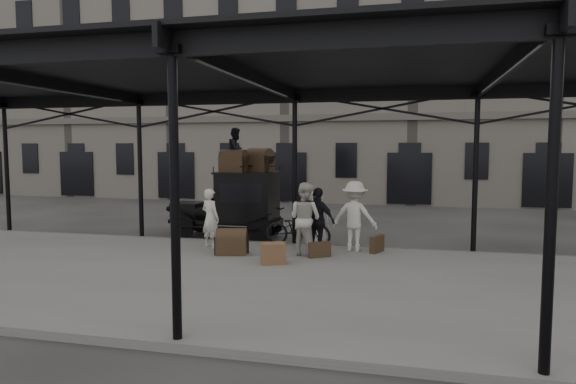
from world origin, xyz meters
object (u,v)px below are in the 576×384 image
(taxi, at_px, (239,201))
(porter_left, at_px, (210,218))
(bicycle, at_px, (298,228))
(steamer_trunk_platform, at_px, (232,244))
(steamer_trunk_roof_near, at_px, (233,163))
(porter_official, at_px, (318,221))

(taxi, relative_size, porter_left, 2.18)
(bicycle, bearing_deg, steamer_trunk_platform, 142.25)
(taxi, distance_m, steamer_trunk_platform, 3.45)
(porter_left, relative_size, steamer_trunk_roof_near, 2.03)
(taxi, bearing_deg, porter_official, -39.66)
(porter_left, distance_m, steamer_trunk_platform, 1.30)
(taxi, relative_size, steamer_trunk_platform, 4.60)
(porter_official, xyz_separation_m, steamer_trunk_platform, (-2.19, -0.65, -0.59))
(taxi, relative_size, bicycle, 1.88)
(steamer_trunk_roof_near, bearing_deg, porter_official, -31.54)
(porter_left, height_order, bicycle, porter_left)
(steamer_trunk_platform, bearing_deg, steamer_trunk_roof_near, 95.75)
(porter_official, bearing_deg, bicycle, -26.51)
(porter_official, bearing_deg, steamer_trunk_roof_near, -11.83)
(porter_left, distance_m, bicycle, 2.51)
(porter_left, height_order, porter_official, porter_official)
(taxi, distance_m, bicycle, 2.95)
(porter_left, xyz_separation_m, porter_official, (3.10, -0.11, 0.04))
(porter_left, relative_size, porter_official, 0.95)
(taxi, xyz_separation_m, porter_left, (0.02, -2.48, -0.22))
(bicycle, height_order, steamer_trunk_roof_near, steamer_trunk_roof_near)
(porter_left, relative_size, steamer_trunk_platform, 2.11)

